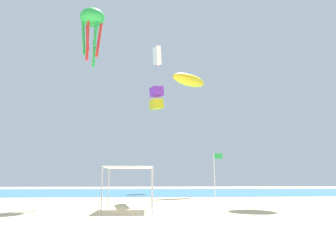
% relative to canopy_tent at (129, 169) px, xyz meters
% --- Properties ---
extents(ground, '(110.00, 110.00, 0.10)m').
position_rel_canopy_tent_xyz_m(ground, '(2.51, -4.54, -2.32)').
color(ground, beige).
extents(ocean_strip, '(110.00, 23.87, 0.03)m').
position_rel_canopy_tent_xyz_m(ocean_strip, '(2.51, 24.72, -2.26)').
color(ocean_strip, teal).
rests_on(ocean_strip, ground).
extents(canopy_tent, '(2.69, 3.06, 2.40)m').
position_rel_canopy_tent_xyz_m(canopy_tent, '(0.00, 0.00, 0.00)').
color(canopy_tent, '#B2B2B7').
rests_on(canopy_tent, ground).
extents(banner_flag, '(0.61, 0.06, 3.41)m').
position_rel_canopy_tent_xyz_m(banner_flag, '(5.54, 2.79, -0.20)').
color(banner_flag, silver).
rests_on(banner_flag, ground).
extents(kite_octopus_green, '(2.72, 2.72, 4.55)m').
position_rel_canopy_tent_xyz_m(kite_octopus_green, '(-3.48, 5.13, 11.74)').
color(kite_octopus_green, green).
extents(kite_inflatable_yellow, '(4.65, 4.04, 1.75)m').
position_rel_canopy_tent_xyz_m(kite_inflatable_yellow, '(5.56, 15.77, 10.33)').
color(kite_inflatable_yellow, yellow).
extents(kite_box_purple, '(1.99, 1.93, 3.14)m').
position_rel_canopy_tent_xyz_m(kite_box_purple, '(2.10, 22.82, 9.97)').
color(kite_box_purple, purple).
extents(kite_parafoil_white, '(0.72, 5.31, 3.22)m').
position_rel_canopy_tent_xyz_m(kite_parafoil_white, '(1.72, 8.58, 10.19)').
color(kite_parafoil_white, white).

